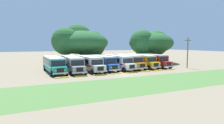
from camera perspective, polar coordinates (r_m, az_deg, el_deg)
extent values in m
plane|color=#84755B|center=(33.23, 3.64, -3.48)|extent=(220.00, 220.00, 0.00)
cube|color=#4C7538|center=(26.26, 12.62, -6.00)|extent=(80.00, 9.74, 0.01)
cube|color=teal|center=(36.26, -17.27, -0.50)|extent=(2.78, 9.27, 2.10)
cube|color=white|center=(36.28, -17.26, -0.76)|extent=(2.81, 9.29, 0.24)
cube|color=black|center=(36.74, -15.42, 0.41)|extent=(0.29, 8.00, 0.80)
cube|color=black|center=(36.32, -19.35, 0.24)|extent=(0.29, 8.00, 0.80)
cube|color=silver|center=(36.16, -17.32, 1.33)|extent=(2.70, 9.17, 0.22)
cube|color=teal|center=(31.14, -15.59, -2.37)|extent=(2.24, 1.47, 1.05)
cube|color=black|center=(30.42, -15.31, -2.50)|extent=(1.10, 0.13, 0.70)
cube|color=#B7B7BC|center=(30.44, -15.28, -3.31)|extent=(2.41, 0.27, 0.24)
cube|color=black|center=(31.68, -15.88, -0.38)|extent=(2.20, 0.13, 0.84)
cube|color=white|center=(40.81, -18.37, -0.04)|extent=(0.90, 0.09, 1.30)
sphere|color=#EAE5C6|center=(30.52, -14.01, -2.45)|extent=(0.20, 0.20, 0.20)
sphere|color=#EAE5C6|center=(30.24, -16.59, -2.58)|extent=(0.20, 0.20, 0.20)
cylinder|color=black|center=(31.57, -13.46, -3.18)|extent=(0.31, 1.01, 1.00)
cylinder|color=black|center=(31.11, -17.77, -3.42)|extent=(0.31, 1.01, 1.00)
cylinder|color=black|center=(39.52, -16.25, -1.53)|extent=(0.31, 1.01, 1.00)
cylinder|color=black|center=(39.15, -19.70, -1.70)|extent=(0.31, 1.01, 1.00)
cube|color=#9E9993|center=(36.33, -11.98, -0.36)|extent=(2.78, 9.27, 2.10)
cube|color=#282828|center=(36.34, -11.98, -0.63)|extent=(2.81, 9.29, 0.24)
cube|color=black|center=(36.84, -10.16, 0.53)|extent=(0.29, 8.00, 0.80)
cube|color=black|center=(36.35, -14.06, 0.39)|extent=(0.29, 8.00, 0.80)
cube|color=silver|center=(36.23, -12.02, 1.46)|extent=(2.70, 9.17, 0.22)
cube|color=#9E9993|center=(31.24, -10.03, -2.23)|extent=(2.24, 1.47, 1.05)
cube|color=black|center=(30.53, -9.71, -2.36)|extent=(1.10, 0.13, 0.70)
cube|color=#B7B7BC|center=(30.55, -9.67, -3.17)|extent=(2.41, 0.27, 0.24)
cube|color=black|center=(31.77, -10.34, -0.25)|extent=(2.20, 0.13, 0.84)
cube|color=#282828|center=(40.86, -13.27, 0.10)|extent=(0.90, 0.09, 1.30)
sphere|color=#EAE5C6|center=(30.65, -8.41, -2.31)|extent=(0.20, 0.20, 0.20)
sphere|color=#EAE5C6|center=(30.32, -10.97, -2.43)|extent=(0.20, 0.20, 0.20)
cylinder|color=black|center=(31.71, -7.94, -3.05)|extent=(0.31, 1.01, 1.00)
cylinder|color=black|center=(31.16, -12.20, -3.27)|extent=(0.31, 1.01, 1.00)
cylinder|color=black|center=(39.60, -11.12, -1.40)|extent=(0.31, 1.01, 1.00)
cylinder|color=black|center=(39.17, -14.55, -1.55)|extent=(0.31, 1.01, 1.00)
cube|color=silver|center=(36.94, -7.35, -0.19)|extent=(2.95, 9.31, 2.10)
cube|color=red|center=(36.96, -7.35, -0.45)|extent=(2.98, 9.33, 0.24)
cube|color=black|center=(37.64, -5.71, 0.69)|extent=(0.43, 7.99, 0.80)
cube|color=black|center=(36.76, -9.38, 0.53)|extent=(0.43, 7.99, 0.80)
cube|color=beige|center=(36.85, -7.37, 1.60)|extent=(2.86, 9.21, 0.22)
cube|color=silver|center=(32.13, -4.00, -1.95)|extent=(2.27, 1.51, 1.05)
cube|color=black|center=(31.46, -3.45, -2.06)|extent=(1.10, 0.15, 0.70)
cube|color=#B7B7BC|center=(31.48, -3.42, -2.84)|extent=(2.41, 0.32, 0.24)
cube|color=black|center=(32.62, -4.49, -0.03)|extent=(2.20, 0.17, 0.84)
cube|color=red|center=(41.29, -9.61, 0.22)|extent=(0.90, 0.10, 1.30)
sphere|color=#EAE5C6|center=(31.71, -2.26, -1.99)|extent=(0.20, 0.20, 0.20)
sphere|color=#EAE5C6|center=(31.13, -4.59, -2.15)|extent=(0.20, 0.20, 0.20)
cylinder|color=black|center=(32.79, -2.15, -2.71)|extent=(0.33, 1.01, 1.00)
cylinder|color=black|center=(31.83, -6.04, -2.99)|extent=(0.33, 1.01, 1.00)
cylinder|color=black|center=(40.27, -7.24, -1.23)|extent=(0.33, 1.01, 1.00)
cylinder|color=black|center=(39.49, -10.50, -1.41)|extent=(0.33, 1.01, 1.00)
cube|color=#23519E|center=(38.45, -3.60, 0.06)|extent=(3.10, 9.34, 2.10)
cube|color=silver|center=(38.46, -3.60, -0.19)|extent=(3.13, 9.37, 0.24)
cube|color=black|center=(39.23, -2.11, 0.91)|extent=(0.56, 7.99, 0.80)
cube|color=black|center=(38.15, -5.52, 0.76)|extent=(0.56, 7.99, 0.80)
cube|color=beige|center=(38.36, -3.61, 1.79)|extent=(3.01, 9.24, 0.22)
cube|color=#23519E|center=(33.82, 0.26, -1.56)|extent=(2.29, 1.54, 1.05)
cube|color=black|center=(33.17, 0.88, -1.66)|extent=(1.10, 0.17, 0.70)
cube|color=#B7B7BC|center=(33.20, 0.91, -2.40)|extent=(2.41, 0.36, 0.24)
cube|color=black|center=(34.29, -0.29, 0.26)|extent=(2.20, 0.20, 0.84)
cube|color=silver|center=(42.66, -6.25, 0.43)|extent=(0.90, 0.12, 1.30)
sphere|color=#EAE5C6|center=(33.48, 1.96, -1.59)|extent=(0.20, 0.20, 0.20)
sphere|color=#EAE5C6|center=(32.79, -0.14, -1.74)|extent=(0.20, 0.20, 0.20)
cylinder|color=black|center=(34.57, 1.91, -2.29)|extent=(0.34, 1.02, 1.00)
cylinder|color=black|center=(33.41, -1.63, -2.56)|extent=(0.34, 1.02, 1.00)
cylinder|color=black|center=(41.76, -3.86, -0.96)|extent=(0.34, 1.02, 1.00)
cylinder|color=black|center=(40.81, -6.92, -1.13)|extent=(0.34, 1.02, 1.00)
cube|color=silver|center=(39.32, 1.10, 0.19)|extent=(3.02, 9.33, 2.10)
cube|color=maroon|center=(39.34, 1.10, -0.05)|extent=(3.06, 9.35, 0.24)
cube|color=black|center=(40.18, 2.46, 1.02)|extent=(0.50, 7.99, 0.80)
cube|color=black|center=(38.94, -0.75, 0.88)|extent=(0.50, 7.99, 0.80)
cube|color=beige|center=(39.23, 1.10, 1.88)|extent=(2.94, 9.22, 0.22)
cube|color=silver|center=(34.89, 5.39, -1.37)|extent=(2.28, 1.52, 1.05)
cube|color=black|center=(34.28, 6.08, -1.46)|extent=(1.10, 0.16, 0.70)
cube|color=#B7B7BC|center=(34.30, 6.11, -2.18)|extent=(2.41, 0.34, 0.24)
cube|color=black|center=(35.34, 4.80, 0.39)|extent=(2.20, 0.19, 0.84)
cube|color=maroon|center=(43.39, -1.91, 0.55)|extent=(0.90, 0.11, 1.30)
sphere|color=#EAE5C6|center=(34.64, 7.08, -1.40)|extent=(0.20, 0.20, 0.20)
sphere|color=#EAE5C6|center=(33.85, 5.15, -1.54)|extent=(0.20, 0.20, 0.20)
cylinder|color=black|center=(35.72, 6.90, -2.08)|extent=(0.34, 1.01, 1.00)
cylinder|color=black|center=(34.39, 3.63, -2.34)|extent=(0.34, 1.01, 1.00)
cylinder|color=black|center=(42.62, 0.51, -0.82)|extent=(0.34, 1.01, 1.00)
cylinder|color=black|center=(41.51, -2.39, -0.99)|extent=(0.34, 1.01, 1.00)
cube|color=orange|center=(41.25, 4.50, 0.42)|extent=(2.56, 9.22, 2.10)
cube|color=white|center=(41.26, 4.49, 0.19)|extent=(2.59, 9.24, 0.24)
cube|color=black|center=(42.10, 5.81, 1.20)|extent=(0.09, 8.00, 0.80)
cube|color=black|center=(40.86, 2.74, 1.09)|extent=(0.09, 8.00, 0.80)
cube|color=beige|center=(41.16, 4.51, 2.03)|extent=(2.48, 9.11, 0.22)
cube|color=orange|center=(36.79, 8.53, -1.05)|extent=(2.21, 1.41, 1.05)
cube|color=black|center=(36.18, 9.18, -1.13)|extent=(1.10, 0.11, 0.70)
cube|color=#B7B7BC|center=(36.20, 9.20, -1.82)|extent=(2.40, 0.21, 0.24)
cube|color=black|center=(37.25, 7.99, 0.62)|extent=(2.20, 0.07, 0.84)
cube|color=white|center=(45.32, 1.63, 0.76)|extent=(0.90, 0.07, 1.30)
sphere|color=#EAE5C6|center=(36.53, 10.13, -1.08)|extent=(0.20, 0.20, 0.20)
sphere|color=#EAE5C6|center=(35.75, 8.29, -1.20)|extent=(0.20, 0.20, 0.20)
cylinder|color=black|center=(37.61, 9.97, -1.74)|extent=(0.29, 1.00, 1.00)
cylinder|color=black|center=(36.30, 6.85, -1.95)|extent=(0.29, 1.00, 1.00)
cylinder|color=black|center=(44.54, 3.94, -0.56)|extent=(0.29, 1.00, 1.00)
cylinder|color=black|center=(43.44, 1.17, -0.70)|extent=(0.29, 1.00, 1.00)
cube|color=yellow|center=(42.87, 8.15, 0.58)|extent=(2.59, 9.22, 2.10)
cube|color=black|center=(42.89, 8.14, 0.35)|extent=(2.62, 9.24, 0.24)
cube|color=black|center=(43.80, 9.32, 1.32)|extent=(0.11, 8.00, 0.80)
cube|color=black|center=(42.39, 6.50, 1.22)|extent=(0.11, 8.00, 0.80)
cube|color=silver|center=(42.79, 8.17, 2.12)|extent=(2.50, 9.12, 0.22)
cube|color=yellow|center=(38.66, 12.51, -0.81)|extent=(2.21, 1.42, 1.05)
cube|color=black|center=(38.08, 13.20, -0.88)|extent=(1.10, 0.11, 0.70)
cube|color=#B7B7BC|center=(38.10, 13.23, -1.53)|extent=(2.40, 0.22, 0.24)
cube|color=black|center=(39.09, 11.94, 0.78)|extent=(2.20, 0.08, 0.84)
cube|color=black|center=(46.78, 4.99, 0.89)|extent=(0.90, 0.07, 1.30)
sphere|color=#EAE5C6|center=(38.48, 14.06, -0.83)|extent=(0.20, 0.20, 0.20)
sphere|color=#EAE5C6|center=(37.61, 12.42, -0.94)|extent=(0.20, 0.20, 0.20)
cylinder|color=black|center=(39.54, 13.78, -1.46)|extent=(0.29, 1.00, 1.00)
cylinder|color=black|center=(38.07, 10.98, -1.67)|extent=(0.29, 1.00, 1.00)
cylinder|color=black|center=(46.12, 7.29, -0.38)|extent=(0.29, 1.00, 1.00)
cylinder|color=black|center=(44.87, 4.72, -0.52)|extent=(0.29, 1.00, 1.00)
cube|color=red|center=(44.55, 11.53, 0.70)|extent=(2.65, 9.24, 2.10)
cube|color=white|center=(44.56, 11.52, 0.49)|extent=(2.68, 9.26, 0.24)
cube|color=black|center=(45.53, 12.58, 1.41)|extent=(0.17, 8.00, 0.80)
cube|color=black|center=(43.99, 9.99, 1.33)|extent=(0.17, 8.00, 0.80)
cube|color=#B2B2B7|center=(44.47, 11.56, 2.19)|extent=(2.57, 9.14, 0.22)
cube|color=red|center=(40.55, 16.09, -0.61)|extent=(2.22, 1.44, 1.05)
cube|color=black|center=(40.00, 16.80, -0.67)|extent=(1.10, 0.12, 0.70)
cube|color=#B7B7BC|center=(40.02, 16.82, -1.29)|extent=(2.40, 0.24, 0.24)
cube|color=black|center=(40.95, 15.50, 0.91)|extent=(2.20, 0.10, 0.84)
cube|color=white|center=(48.28, 8.18, 0.99)|extent=(0.90, 0.07, 1.30)
sphere|color=#EAE5C6|center=(40.45, 17.57, -0.63)|extent=(0.20, 0.20, 0.20)
sphere|color=#EAE5C6|center=(39.50, 16.11, -0.73)|extent=(0.20, 0.20, 0.20)
cylinder|color=black|center=(41.49, 17.20, -1.23)|extent=(0.30, 1.00, 1.00)
cylinder|color=black|center=(39.89, 14.69, -1.43)|extent=(0.30, 1.00, 1.00)
cylinder|color=black|center=(47.74, 10.45, -0.23)|extent=(0.30, 1.00, 1.00)
cylinder|color=black|center=(46.36, 8.06, -0.36)|extent=(0.30, 1.00, 1.00)
cube|color=yellow|center=(29.78, -14.99, -4.56)|extent=(2.00, 0.36, 0.15)
cube|color=yellow|center=(30.46, -9.28, -4.22)|extent=(2.00, 0.36, 0.15)
cube|color=yellow|center=(31.42, -3.88, -3.87)|extent=(2.00, 0.36, 0.15)
cube|color=yellow|center=(32.65, 1.15, -3.50)|extent=(2.00, 0.36, 0.15)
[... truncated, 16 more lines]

